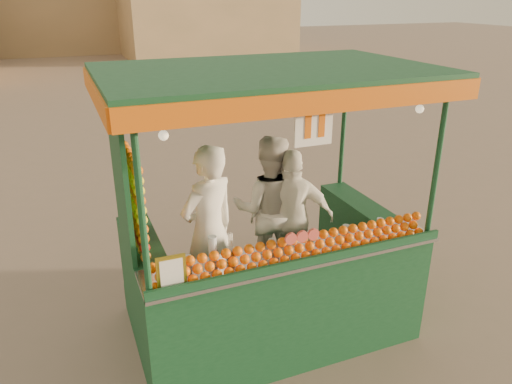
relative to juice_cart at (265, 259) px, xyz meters
name	(u,v)px	position (x,y,z in m)	size (l,w,h in m)	color
ground	(226,331)	(-0.38, 0.16, -0.90)	(90.00, 90.00, 0.00)	#6E5D4F
building_right	(205,9)	(6.62, 24.16, 1.60)	(9.00, 6.00, 5.00)	#A1825B
juice_cart	(265,259)	(0.00, 0.00, 0.00)	(3.06, 1.98, 2.78)	#0F381D
vendor_left	(209,231)	(-0.52, 0.20, 0.31)	(0.77, 0.65, 1.78)	white
vendor_middle	(269,208)	(0.30, 0.59, 0.26)	(1.00, 0.90, 1.68)	silver
vendor_right	(292,218)	(0.48, 0.38, 0.20)	(0.99, 0.70, 1.56)	white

